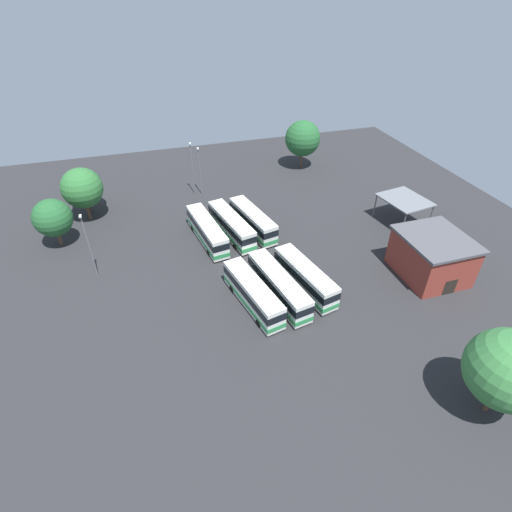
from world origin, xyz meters
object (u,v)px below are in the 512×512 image
object	(u,v)px
lamp_post_far_corner	(192,167)
bus_row0_slot1	(278,285)
lamp_post_near_entrance	(89,246)
tree_north_edge	(303,138)
maintenance_shelter	(405,200)
bus_row0_slot0	(305,277)
bus_row0_slot2	(253,293)
bus_row1_slot0	(253,220)
lamp_post_by_building	(200,169)
bus_row1_slot2	(207,230)
depot_building	(432,256)
tree_west_edge	(53,218)
bus_row1_slot1	(231,225)
tree_northeast	(508,370)
tree_east_edge	(82,188)
tree_south_edge	(84,185)

from	to	relation	value
lamp_post_far_corner	bus_row0_slot1	bearing A→B (deg)	-170.66
lamp_post_near_entrance	tree_north_edge	world-z (taller)	lamp_post_near_entrance
maintenance_shelter	bus_row0_slot0	bearing A→B (deg)	116.91
bus_row0_slot0	bus_row0_slot2	size ratio (longest dim) A/B	0.99
bus_row0_slot0	lamp_post_near_entrance	xyz separation A→B (m)	(9.81, 25.21, 3.32)
bus_row1_slot0	lamp_post_by_building	xyz separation A→B (m)	(14.77, 5.29, 2.83)
bus_row1_slot2	tree_north_edge	world-z (taller)	tree_north_edge
lamp_post_far_corner	maintenance_shelter	bearing A→B (deg)	-123.17
bus_row1_slot2	depot_building	world-z (taller)	depot_building
maintenance_shelter	tree_west_edge	size ratio (longest dim) A/B	1.10
bus_row1_slot1	lamp_post_far_corner	distance (m)	16.30
bus_row0_slot1	bus_row1_slot0	distance (m)	15.78
lamp_post_far_corner	tree_northeast	bearing A→B (deg)	-160.38
bus_row1_slot1	tree_north_edge	size ratio (longest dim) A/B	1.26
bus_row1_slot0	maintenance_shelter	xyz separation A→B (m)	(-4.37, -23.54, 2.01)
bus_row0_slot1	bus_row0_slot2	world-z (taller)	same
depot_building	tree_west_edge	world-z (taller)	tree_west_edge
bus_row1_slot2	tree_northeast	xyz separation A→B (m)	(-35.21, -19.11, 3.87)
bus_row0_slot0	tree_east_edge	distance (m)	37.81
bus_row1_slot0	depot_building	size ratio (longest dim) A/B	1.26
maintenance_shelter	lamp_post_far_corner	size ratio (longest dim) A/B	0.85
lamp_post_near_entrance	bus_row0_slot1	bearing A→B (deg)	-115.84
bus_row1_slot0	tree_east_edge	world-z (taller)	tree_east_edge
depot_building	maintenance_shelter	bearing A→B (deg)	-18.60
lamp_post_far_corner	tree_north_edge	xyz separation A→B (m)	(5.47, -22.98, 0.84)
bus_row0_slot2	tree_north_edge	world-z (taller)	tree_north_edge
depot_building	tree_east_edge	xyz separation A→B (m)	(28.48, 43.65, 2.57)
bus_row0_slot1	depot_building	world-z (taller)	depot_building
bus_row1_slot2	tree_west_edge	distance (m)	21.83
tree_north_edge	maintenance_shelter	bearing A→B (deg)	-164.34
maintenance_shelter	tree_west_edge	bearing A→B (deg)	80.15
lamp_post_by_building	tree_northeast	bearing A→B (deg)	-161.38
bus_row1_slot0	bus_row1_slot2	xyz separation A→B (m)	(-0.84, 7.29, 0.00)
depot_building	lamp_post_by_building	distance (m)	40.29
bus_row1_slot2	bus_row1_slot1	bearing A→B (deg)	-84.01
tree_northeast	tree_north_edge	bearing A→B (deg)	-4.72
bus_row1_slot0	lamp_post_far_corner	xyz separation A→B (m)	(15.25, 6.46, 3.25)
tree_northeast	tree_east_edge	xyz separation A→B (m)	(47.40, 36.23, -0.29)
bus_row0_slot1	tree_north_edge	bearing A→B (deg)	-26.15
maintenance_shelter	tree_east_edge	size ratio (longest dim) A/B	0.93
bus_row0_slot0	tree_north_edge	size ratio (longest dim) A/B	1.18
lamp_post_far_corner	bus_row1_slot0	bearing A→B (deg)	-157.03
tree_south_edge	tree_east_edge	xyz separation A→B (m)	(-2.81, -0.03, 0.84)
lamp_post_by_building	lamp_post_near_entrance	world-z (taller)	lamp_post_near_entrance
bus_row0_slot2	tree_northeast	xyz separation A→B (m)	(-19.82, -16.61, 3.87)
bus_row0_slot1	bus_row0_slot2	size ratio (longest dim) A/B	1.07
tree_north_edge	bus_row1_slot0	bearing A→B (deg)	141.45
bus_row0_slot2	bus_row1_slot2	xyz separation A→B (m)	(15.39, 2.50, 0.00)
lamp_post_near_entrance	tree_north_edge	distance (m)	47.20
bus_row1_slot2	depot_building	xyz separation A→B (m)	(-16.29, -26.53, 1.02)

